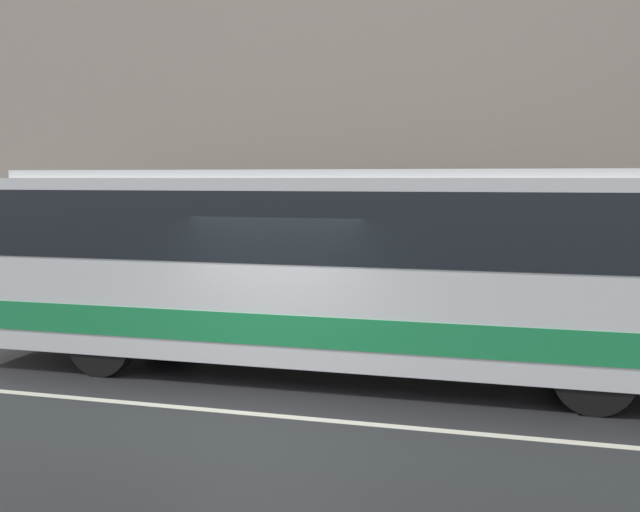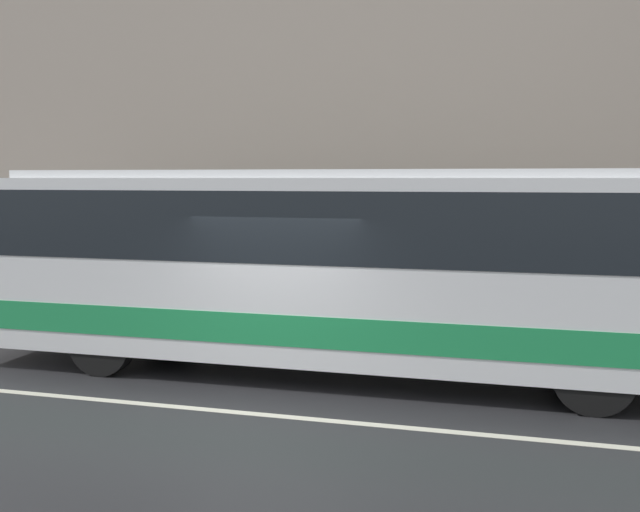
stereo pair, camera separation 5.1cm
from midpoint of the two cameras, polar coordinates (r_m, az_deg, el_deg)
The scene contains 5 objects.
ground_plane at distance 9.51m, azimuth -5.39°, elevation -12.46°, with size 60.00×60.00×0.00m, color #262628.
sidewalk at distance 14.68m, azimuth 2.29°, elevation -5.42°, with size 60.00×3.19×0.15m.
building_facade at distance 16.42m, azimuth 3.81°, elevation 17.89°, with size 60.00×0.35×13.14m.
lane_stripe at distance 9.50m, azimuth -5.39°, elevation -12.43°, with size 54.00×0.14×0.01m.
transit_bus at distance 11.13m, azimuth 0.05°, elevation -0.25°, with size 11.17×2.57×3.17m.
Camera 2 is at (3.20, -8.42, 3.05)m, focal length 40.00 mm.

